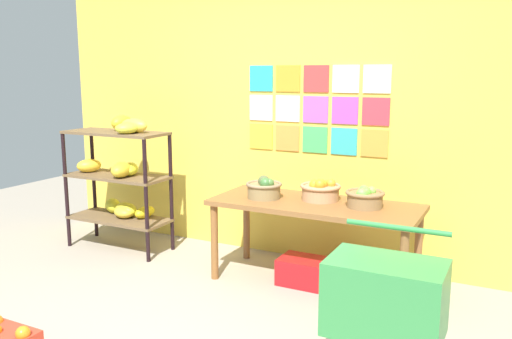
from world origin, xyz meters
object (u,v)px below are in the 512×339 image
at_px(shopping_cart, 385,303).
at_px(fruit_basket_right, 365,197).
at_px(fruit_basket_left, 264,188).
at_px(produce_crate_under_table, 308,272).
at_px(banana_shelf_unit, 120,176).
at_px(display_table, 315,212).
at_px(fruit_basket_back_left, 321,190).

bearing_deg(shopping_cart, fruit_basket_right, 109.39).
xyz_separation_m(fruit_basket_left, shopping_cart, (1.27, -1.15, -0.26)).
relative_size(produce_crate_under_table, shopping_cart, 0.54).
distance_m(banana_shelf_unit, fruit_basket_left, 1.55).
bearing_deg(produce_crate_under_table, display_table, 59.41).
distance_m(display_table, fruit_basket_left, 0.45).
distance_m(fruit_basket_left, fruit_basket_back_left, 0.45).
xyz_separation_m(fruit_basket_back_left, shopping_cart, (0.84, -1.30, -0.26)).
bearing_deg(fruit_basket_right, fruit_basket_back_left, 169.68).
relative_size(banana_shelf_unit, fruit_basket_back_left, 3.93).
bearing_deg(fruit_basket_back_left, fruit_basket_left, -160.96).
bearing_deg(fruit_basket_left, display_table, 6.59).
distance_m(banana_shelf_unit, produce_crate_under_table, 2.03).
xyz_separation_m(banana_shelf_unit, fruit_basket_right, (2.35, 0.04, 0.04)).
xyz_separation_m(display_table, fruit_basket_left, (-0.42, -0.05, 0.16)).
height_order(fruit_basket_left, fruit_basket_back_left, fruit_basket_left).
bearing_deg(fruit_basket_left, produce_crate_under_table, 0.04).
xyz_separation_m(display_table, produce_crate_under_table, (-0.03, -0.05, -0.49)).
height_order(display_table, fruit_basket_right, fruit_basket_right).
bearing_deg(fruit_basket_left, fruit_basket_right, 5.56).
bearing_deg(fruit_basket_left, fruit_basket_back_left, 19.04).
height_order(banana_shelf_unit, shopping_cart, banana_shelf_unit).
relative_size(fruit_basket_back_left, produce_crate_under_table, 0.71).
bearing_deg(shopping_cart, produce_crate_under_table, 126.15).
bearing_deg(banana_shelf_unit, fruit_basket_right, 0.92).
bearing_deg(fruit_basket_left, banana_shelf_unit, 178.47).
xyz_separation_m(banana_shelf_unit, shopping_cart, (2.81, -1.19, -0.22)).
distance_m(produce_crate_under_table, shopping_cart, 1.50).
distance_m(fruit_basket_left, shopping_cart, 1.73).
distance_m(display_table, shopping_cart, 1.47).
xyz_separation_m(banana_shelf_unit, fruit_basket_left, (1.54, -0.04, 0.04)).
height_order(banana_shelf_unit, fruit_basket_left, banana_shelf_unit).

